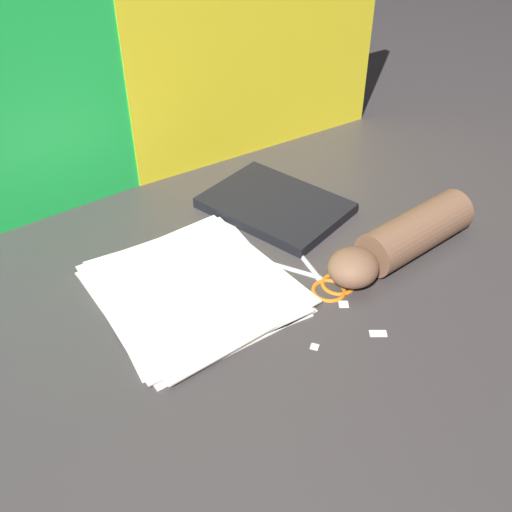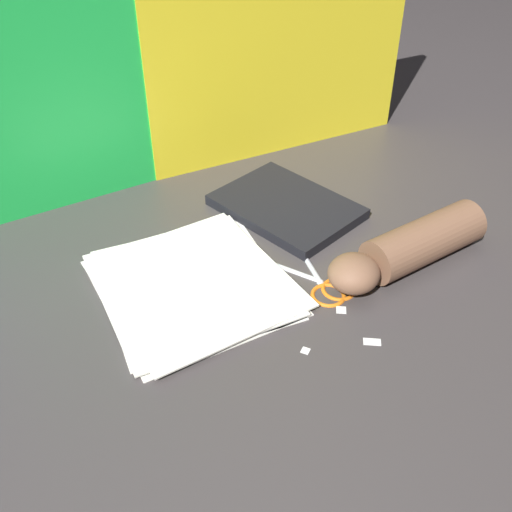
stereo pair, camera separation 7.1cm
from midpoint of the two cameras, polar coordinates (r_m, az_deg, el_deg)
ground_plane at (r=0.96m, az=-5.43°, el=-4.22°), size 6.00×6.00×0.00m
backdrop_panel_center at (r=1.15m, az=-14.76°, el=19.45°), size 0.84×0.09×0.59m
backdrop_panel_right at (r=1.27m, az=-1.45°, el=20.61°), size 0.59×0.03×0.52m
paper_stack at (r=0.97m, az=-8.19°, el=-3.12°), size 0.31×0.33×0.01m
book_closed at (r=1.15m, az=0.05°, el=4.80°), size 0.26×0.30×0.02m
scissors at (r=0.98m, az=4.59°, el=-2.41°), size 0.11×0.15×0.01m
hand_forearm at (r=1.03m, az=11.86°, el=1.51°), size 0.32×0.12×0.08m
paper_scrap_near at (r=0.95m, az=6.22°, el=-4.65°), size 0.02×0.02×0.00m
paper_scrap_mid at (r=0.88m, az=3.27°, el=-8.69°), size 0.02×0.02×0.00m
paper_scrap_far at (r=0.91m, az=9.36°, el=-7.36°), size 0.03×0.03×0.00m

